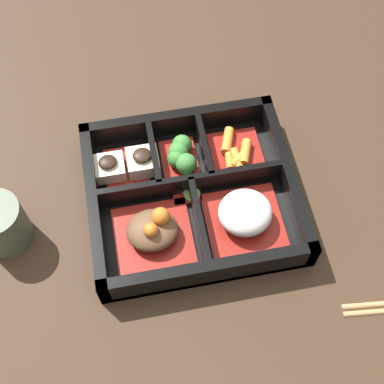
% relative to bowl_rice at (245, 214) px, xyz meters
% --- Properties ---
extents(ground_plane, '(3.00, 3.00, 0.00)m').
position_rel_bowl_rice_xyz_m(ground_plane, '(0.06, -0.05, -0.03)').
color(ground_plane, '#382619').
extents(bento_base, '(0.27, 0.24, 0.01)m').
position_rel_bowl_rice_xyz_m(bento_base, '(0.06, -0.05, -0.03)').
color(bento_base, black).
rests_on(bento_base, ground_plane).
extents(bento_rim, '(0.27, 0.24, 0.05)m').
position_rel_bowl_rice_xyz_m(bento_rim, '(0.06, -0.05, -0.01)').
color(bento_rim, black).
rests_on(bento_rim, ground_plane).
extents(bowl_rice, '(0.10, 0.09, 0.04)m').
position_rel_bowl_rice_xyz_m(bowl_rice, '(0.00, 0.00, 0.00)').
color(bowl_rice, maroon).
rests_on(bowl_rice, bento_base).
extents(bowl_stew, '(0.10, 0.09, 0.05)m').
position_rel_bowl_rice_xyz_m(bowl_stew, '(0.12, -0.00, -0.00)').
color(bowl_stew, maroon).
rests_on(bowl_stew, bento_base).
extents(bowl_carrots, '(0.07, 0.07, 0.02)m').
position_rel_bowl_rice_xyz_m(bowl_carrots, '(-0.01, -0.10, -0.01)').
color(bowl_carrots, maroon).
rests_on(bowl_carrots, bento_base).
extents(bowl_greens, '(0.05, 0.07, 0.03)m').
position_rel_bowl_rice_xyz_m(bowl_greens, '(0.06, -0.10, -0.00)').
color(bowl_greens, maroon).
rests_on(bowl_greens, bento_base).
extents(bowl_tofu, '(0.09, 0.07, 0.04)m').
position_rel_bowl_rice_xyz_m(bowl_tofu, '(0.14, -0.10, -0.01)').
color(bowl_tofu, maroon).
rests_on(bowl_tofu, bento_base).
extents(bowl_pickles, '(0.04, 0.04, 0.01)m').
position_rel_bowl_rice_xyz_m(bowl_pickles, '(0.06, -0.06, -0.01)').
color(bowl_pickles, maroon).
rests_on(bowl_pickles, bento_base).
extents(tea_cup, '(0.06, 0.06, 0.07)m').
position_rel_bowl_rice_xyz_m(tea_cup, '(0.30, -0.04, 0.01)').
color(tea_cup, '#424C38').
rests_on(tea_cup, ground_plane).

